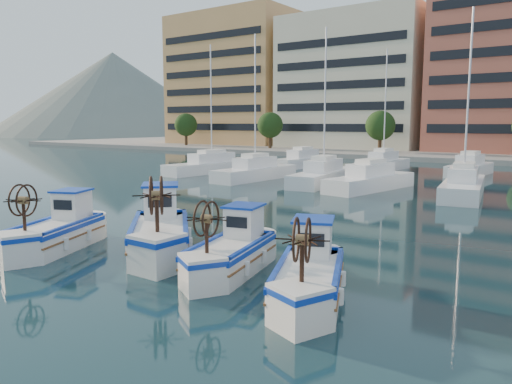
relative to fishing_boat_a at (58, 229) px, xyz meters
name	(u,v)px	position (x,y,z in m)	size (l,w,h in m)	color
ground	(167,261)	(4.44, 1.16, -0.72)	(300.00, 300.00, 0.00)	#193B42
hill_west	(115,135)	(-135.56, 111.16, -0.72)	(180.00, 180.00, 60.00)	slate
yacht_marina	(390,173)	(1.66, 28.91, -0.20)	(38.31, 23.10, 11.50)	white
fishing_boat_a	(58,229)	(0.00, 0.00, 0.00)	(3.17, 4.36, 2.63)	white
fishing_boat_b	(160,230)	(3.50, 1.78, 0.10)	(4.59, 4.63, 2.99)	white
fishing_boat_c	(232,250)	(6.98, 1.52, -0.03)	(2.52, 4.13, 2.50)	white
fishing_boat_d	(309,273)	(10.15, 0.77, -0.03)	(3.06, 4.19, 2.52)	white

